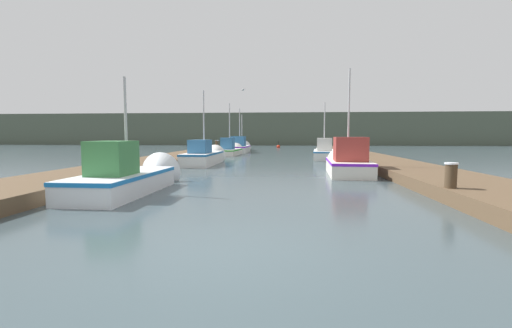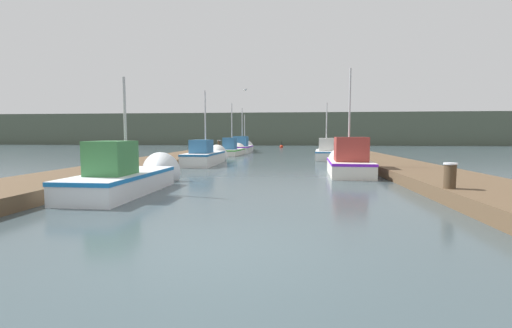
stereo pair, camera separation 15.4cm
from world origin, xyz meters
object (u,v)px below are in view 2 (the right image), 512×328
object	(u,v)px
fishing_boat_2	(207,156)
fishing_boat_4	(233,150)
fishing_boat_5	(243,147)
fishing_boat_6	(245,146)
mooring_piling_1	(219,148)
fishing_boat_3	(326,152)
fishing_boat_0	(131,176)
channel_buoy	(281,147)
mooring_piling_0	(450,183)
seagull_lead	(245,90)
fishing_boat_1	(348,162)

from	to	relation	value
fishing_boat_2	fishing_boat_4	size ratio (longest dim) A/B	1.15
fishing_boat_2	fishing_boat_5	size ratio (longest dim) A/B	0.88
fishing_boat_2	fishing_boat_6	world-z (taller)	fishing_boat_2
fishing_boat_6	mooring_piling_1	distance (m)	9.94
fishing_boat_3	fishing_boat_4	distance (m)	8.53
fishing_boat_0	channel_buoy	bearing A→B (deg)	84.94
fishing_boat_6	mooring_piling_0	bearing A→B (deg)	-73.20
fishing_boat_6	fishing_boat_4	bearing A→B (deg)	-89.29
mooring_piling_0	mooring_piling_1	size ratio (longest dim) A/B	0.80
fishing_boat_2	channel_buoy	world-z (taller)	fishing_boat_2
fishing_boat_4	seagull_lead	distance (m)	5.16
fishing_boat_4	fishing_boat_0	bearing A→B (deg)	-86.40
fishing_boat_2	fishing_boat_6	bearing A→B (deg)	91.01
mooring_piling_0	seagull_lead	xyz separation A→B (m)	(-7.50, 19.05, 4.81)
fishing_boat_0	seagull_lead	size ratio (longest dim) A/B	10.22
fishing_boat_2	fishing_boat_6	xyz separation A→B (m)	(-0.10, 18.24, -0.03)
fishing_boat_0	fishing_boat_5	xyz separation A→B (m)	(0.19, 23.81, 0.06)
fishing_boat_6	seagull_lead	size ratio (longest dim) A/B	10.10
mooring_piling_0	seagull_lead	size ratio (longest dim) A/B	2.05
fishing_boat_4	fishing_boat_5	world-z (taller)	fishing_boat_4
fishing_boat_1	fishing_boat_0	bearing A→B (deg)	-141.13
fishing_boat_3	mooring_piling_1	xyz separation A→B (m)	(-8.38, 3.43, 0.14)
mooring_piling_1	fishing_boat_2	bearing A→B (deg)	-83.44
fishing_boat_3	fishing_boat_4	size ratio (longest dim) A/B	1.09
fishing_boat_1	fishing_boat_2	world-z (taller)	fishing_boat_1
fishing_boat_5	channel_buoy	world-z (taller)	fishing_boat_5
mooring_piling_1	seagull_lead	distance (m)	5.17
fishing_boat_6	channel_buoy	xyz separation A→B (m)	(3.91, 7.66, -0.31)
fishing_boat_4	mooring_piling_1	world-z (taller)	fishing_boat_4
fishing_boat_0	channel_buoy	xyz separation A→B (m)	(3.78, 35.67, -0.30)
fishing_boat_5	seagull_lead	world-z (taller)	seagull_lead
fishing_boat_3	fishing_boat_0	bearing A→B (deg)	-111.04
fishing_boat_2	fishing_boat_5	world-z (taller)	fishing_boat_5
mooring_piling_0	channel_buoy	world-z (taller)	mooring_piling_0
fishing_boat_1	fishing_boat_3	world-z (taller)	fishing_boat_1
seagull_lead	mooring_piling_0	bearing A→B (deg)	160.66
fishing_boat_5	mooring_piling_0	bearing A→B (deg)	-71.84
fishing_boat_4	seagull_lead	xyz separation A→B (m)	(1.21, -1.02, 4.91)
fishing_boat_0	fishing_boat_1	bearing A→B (deg)	36.31
fishing_boat_4	fishing_boat_5	bearing A→B (deg)	91.24
fishing_boat_2	fishing_boat_1	bearing A→B (deg)	-31.15
fishing_boat_2	channel_buoy	size ratio (longest dim) A/B	5.73
fishing_boat_4	mooring_piling_0	bearing A→B (deg)	-62.97
fishing_boat_0	fishing_boat_4	world-z (taller)	fishing_boat_4
fishing_boat_4	mooring_piling_0	distance (m)	21.88
mooring_piling_0	fishing_boat_2	bearing A→B (deg)	128.59
fishing_boat_6	mooring_piling_1	world-z (taller)	fishing_boat_6
fishing_boat_0	channel_buoy	distance (m)	35.87
fishing_boat_1	channel_buoy	world-z (taller)	fishing_boat_1
fishing_boat_2	seagull_lead	world-z (taller)	seagull_lead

